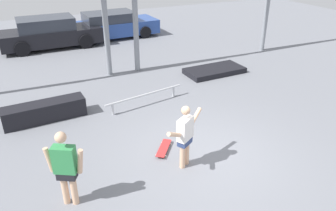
{
  "coord_description": "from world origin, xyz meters",
  "views": [
    {
      "loc": [
        -3.52,
        -5.3,
        4.51
      ],
      "look_at": [
        -0.25,
        1.59,
        0.67
      ],
      "focal_mm": 35.0,
      "sensor_mm": 36.0,
      "label": 1
    }
  ],
  "objects": [
    {
      "name": "parked_car_blue",
      "position": [
        1.12,
        11.18,
        0.63
      ],
      "size": [
        4.57,
        2.08,
        1.3
      ],
      "rotation": [
        0.0,
        0.0,
        0.04
      ],
      "color": "#284793",
      "rests_on": "ground_plane"
    },
    {
      "name": "bystander",
      "position": [
        -3.15,
        -0.18,
        0.86
      ],
      "size": [
        0.68,
        0.45,
        1.58
      ],
      "rotation": [
        0.0,
        0.0,
        2.61
      ],
      "color": "#DBAD89",
      "rests_on": "ground_plane"
    },
    {
      "name": "skateboard",
      "position": [
        -0.81,
        0.66,
        0.06
      ],
      "size": [
        0.64,
        0.73,
        0.08
      ],
      "rotation": [
        0.0,
        0.0,
        0.89
      ],
      "color": "red",
      "rests_on": "ground_plane"
    },
    {
      "name": "ground_plane",
      "position": [
        0.0,
        0.0,
        0.0
      ],
      "size": [
        36.0,
        36.0,
        0.0
      ],
      "primitive_type": "plane",
      "color": "slate"
    },
    {
      "name": "skateboarder",
      "position": [
        -0.63,
        -0.06,
        0.81
      ],
      "size": [
        1.19,
        0.79,
        1.48
      ],
      "rotation": [
        0.0,
        0.0,
        0.55
      ],
      "color": "#DBAD89",
      "rests_on": "ground_plane"
    },
    {
      "name": "grind_box",
      "position": [
        -3.17,
        3.46,
        0.26
      ],
      "size": [
        2.24,
        0.68,
        0.53
      ],
      "primitive_type": "cube",
      "rotation": [
        0.0,
        0.0,
        0.06
      ],
      "color": "black",
      "rests_on": "ground_plane"
    },
    {
      "name": "parked_car_black",
      "position": [
        -2.01,
        10.68,
        0.68
      ],
      "size": [
        4.48,
        1.9,
        1.41
      ],
      "rotation": [
        0.0,
        0.0,
        0.01
      ],
      "color": "black",
      "rests_on": "ground_plane"
    },
    {
      "name": "manual_pad",
      "position": [
        3.09,
        4.52,
        0.1
      ],
      "size": [
        2.25,
        1.15,
        0.2
      ],
      "primitive_type": "cube",
      "rotation": [
        0.0,
        0.0,
        0.02
      ],
      "color": "black",
      "rests_on": "ground_plane"
    },
    {
      "name": "grind_rail",
      "position": [
        -0.31,
        3.13,
        0.3
      ],
      "size": [
        2.61,
        0.5,
        0.38
      ],
      "rotation": [
        0.0,
        0.0,
        0.17
      ],
      "color": "#B7BABF",
      "rests_on": "ground_plane"
    }
  ]
}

